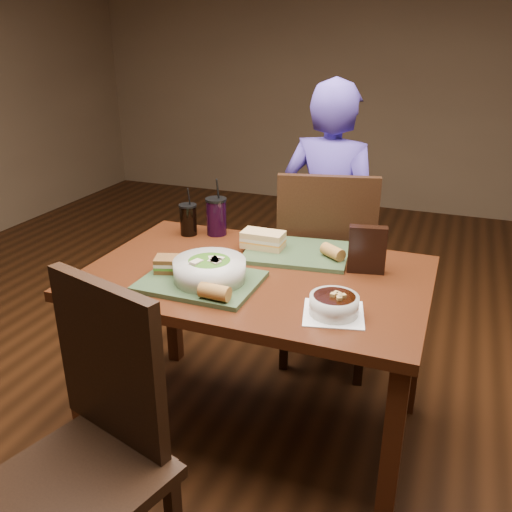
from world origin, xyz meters
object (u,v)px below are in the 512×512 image
Objects in this scene: dining_table at (256,294)px; sandwich_near at (171,264)px; sandwich_far at (263,239)px; baguette_near at (215,292)px; cup_berry at (216,216)px; chair_near at (94,436)px; diner at (329,222)px; cup_cola at (188,219)px; salad_bowl at (210,269)px; soup_bowl at (334,304)px; baguette_far at (333,252)px; chair_far at (330,264)px; tray_far at (297,252)px; chip_bag at (367,250)px; tray_near at (201,281)px.

sandwich_near reaches higher than dining_table.
sandwich_far reaches higher than baguette_near.
chair_near is at bearing -83.17° from cup_berry.
diner reaches higher than cup_cola.
diner is 5.39× the size of salad_bowl.
soup_bowl is 0.44m from baguette_far.
soup_bowl is 2.20× the size of baguette_near.
cup_berry reaches higher than sandwich_far.
dining_table is at bearing -46.52° from cup_berry.
baguette_far is at bearing -76.16° from chair_far.
baguette_near is at bearing -97.55° from dining_table.
chip_bag is (0.30, -0.08, 0.08)m from tray_far.
dining_table is at bearing -104.70° from chair_far.
diner is at bearing 68.14° from sandwich_near.
tray_far is at bearing -14.24° from cup_berry.
diner is 1.11m from baguette_near.
sandwich_far reaches higher than baguette_far.
sandwich_near is 1.30× the size of baguette_near.
salad_bowl is 0.48m from soup_bowl.
chip_bag reaches higher than sandwich_near.
chair_near is 1.06m from sandwich_far.
baguette_far is at bearing 42.84° from tray_near.
dining_table is at bearing 76.76° from chair_near.
baguette_near is (0.25, -0.15, -0.00)m from sandwich_near.
dining_table is 12.15× the size of baguette_near.
chair_near is 1.12m from baguette_far.
cup_cola is at bearing 122.15° from tray_near.
baguette_far is (0.25, 0.21, 0.13)m from dining_table.
tray_far is 1.60× the size of cup_berry.
diner reaches higher than tray_far.
baguette_far is (0.16, -0.03, 0.03)m from tray_far.
cup_berry is at bearing 56.35° from diner.
cup_berry reaches higher than dining_table.
cup_berry reaches higher than sandwich_near.
diner is (-0.07, 0.22, 0.14)m from chair_far.
diner is 10.19× the size of sandwich_near.
diner is (0.28, 1.61, 0.17)m from chair_near.
chair_far is 4.69× the size of cup_cola.
baguette_far is (0.54, 0.35, -0.00)m from sandwich_near.
baguette_near is at bearing -119.84° from baguette_far.
cup_berry is at bearing 112.18° from salad_bowl.
sandwich_far is at bearing -24.25° from cup_berry.
tray_near is at bearing -104.98° from sandwich_far.
cup_cola is 0.84m from chip_bag.
chip_bag is at bearing 30.58° from tray_near.
tray_near is 0.18m from baguette_near.
cup_berry is at bearing -152.47° from chair_far.
tray_near is 0.55m from baguette_far.
chair_near reaches higher than tray_near.
sandwich_far reaches higher than dining_table.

